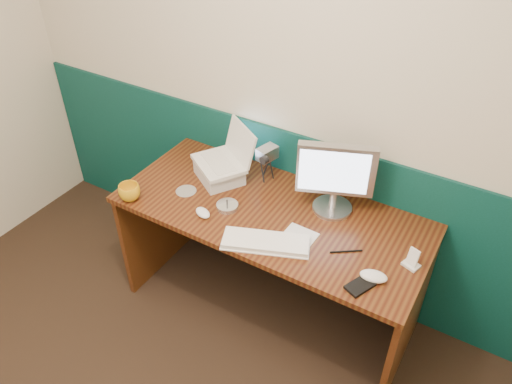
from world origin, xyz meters
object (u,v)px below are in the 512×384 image
Objects in this scene: mug at (129,192)px; camcorder at (267,165)px; keyboard at (266,243)px; monitor at (335,179)px; laptop at (218,147)px; desk at (270,263)px.

mug is 0.62× the size of camcorder.
camcorder is at bearing 97.44° from keyboard.
monitor is 0.47m from keyboard.
monitor reaches higher than keyboard.
laptop is 0.61m from keyboard.
monitor reaches higher than mug.
camcorder is (0.23, 0.13, -0.11)m from laptop.
desk is 14.32× the size of mug.
monitor reaches higher than desk.
keyboard is (0.10, -0.23, 0.39)m from desk.
monitor is at bearing 26.34° from mug.
desk is 4.25× the size of monitor.
monitor is 0.93× the size of keyboard.
laptop is at bearing 165.54° from desk.
laptop is 2.54× the size of mug.
mug is at bearing -156.78° from desk.
camcorder is at bearing 44.94° from mug.
desk is 5.63× the size of laptop.
desk is at bearing 17.96° from laptop.
camcorder is at bearing 124.40° from desk.
desk is 0.64m from monitor.
laptop is at bearing 124.14° from keyboard.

